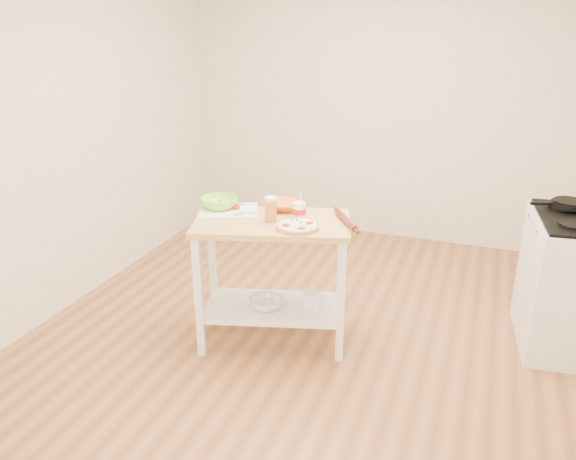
% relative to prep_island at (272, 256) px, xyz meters
% --- Properties ---
extents(room_shell, '(4.04, 4.54, 2.74)m').
position_rel_prep_island_xyz_m(room_shell, '(0.29, 0.04, 0.71)').
color(room_shell, '#A2653B').
rests_on(room_shell, ground).
extents(prep_island, '(1.13, 0.82, 0.90)m').
position_rel_prep_island_xyz_m(prep_island, '(0.00, 0.00, 0.00)').
color(prep_island, '#DCA75A').
rests_on(prep_island, ground).
extents(skillet, '(0.37, 0.24, 0.03)m').
position_rel_prep_island_xyz_m(skillet, '(1.83, 0.80, 0.33)').
color(skillet, black).
rests_on(skillet, gas_stove).
extents(pizza, '(0.27, 0.27, 0.04)m').
position_rel_prep_island_xyz_m(pizza, '(0.21, -0.08, 0.28)').
color(pizza, tan).
rests_on(pizza, prep_island).
extents(cutting_board, '(0.49, 0.43, 0.04)m').
position_rel_prep_island_xyz_m(cutting_board, '(-0.36, 0.07, 0.27)').
color(cutting_board, white).
rests_on(cutting_board, prep_island).
extents(spatula, '(0.14, 0.09, 0.01)m').
position_rel_prep_island_xyz_m(spatula, '(-0.21, 0.02, 0.28)').
color(spatula, '#39BBAB').
rests_on(spatula, cutting_board).
extents(knife, '(0.27, 0.03, 0.01)m').
position_rel_prep_island_xyz_m(knife, '(-0.45, 0.19, 0.28)').
color(knife, silver).
rests_on(knife, cutting_board).
extents(orange_bowl, '(0.27, 0.27, 0.06)m').
position_rel_prep_island_xyz_m(orange_bowl, '(-0.00, 0.23, 0.29)').
color(orange_bowl, orange).
rests_on(orange_bowl, prep_island).
extents(green_bowl, '(0.32, 0.32, 0.08)m').
position_rel_prep_island_xyz_m(green_bowl, '(-0.43, 0.09, 0.30)').
color(green_bowl, '#90E634').
rests_on(green_bowl, prep_island).
extents(beer_pint, '(0.08, 0.08, 0.16)m').
position_rel_prep_island_xyz_m(beer_pint, '(-0.00, -0.02, 0.34)').
color(beer_pint, '#B77328').
rests_on(beer_pint, prep_island).
extents(yogurt_tub, '(0.09, 0.09, 0.20)m').
position_rel_prep_island_xyz_m(yogurt_tub, '(0.15, 0.09, 0.32)').
color(yogurt_tub, white).
rests_on(yogurt_tub, prep_island).
extents(rolling_pin, '(0.23, 0.32, 0.04)m').
position_rel_prep_island_xyz_m(rolling_pin, '(0.47, 0.12, 0.28)').
color(rolling_pin, '#632B16').
rests_on(rolling_pin, prep_island).
extents(shelf_glass_bowl, '(0.33, 0.33, 0.07)m').
position_rel_prep_island_xyz_m(shelf_glass_bowl, '(-0.04, -0.04, -0.34)').
color(shelf_glass_bowl, silver).
rests_on(shelf_glass_bowl, prep_island).
extents(shelf_bin, '(0.13, 0.13, 0.11)m').
position_rel_prep_island_xyz_m(shelf_bin, '(0.25, 0.09, -0.33)').
color(shelf_bin, white).
rests_on(shelf_bin, prep_island).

